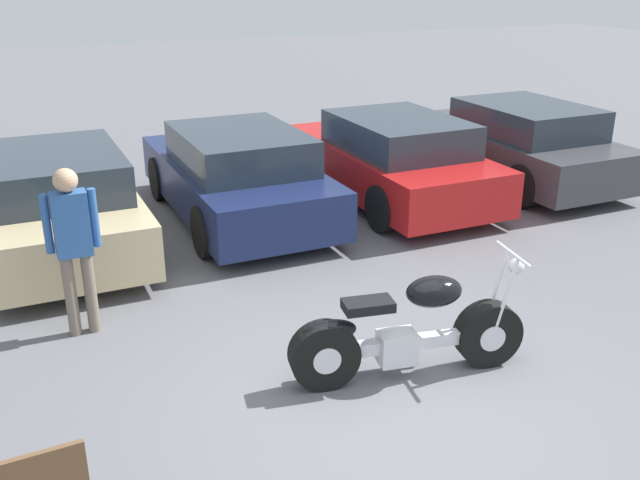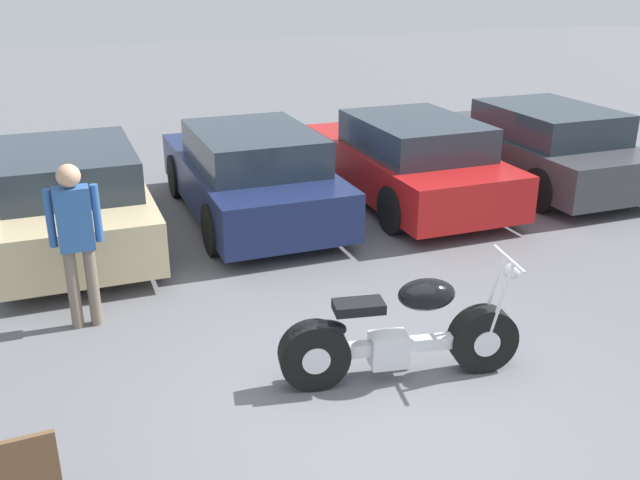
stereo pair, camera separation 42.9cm
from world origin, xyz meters
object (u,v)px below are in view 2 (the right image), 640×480
at_px(parked_car_champagne, 72,196).
at_px(parked_car_red, 408,160).
at_px(person_standing, 76,232).
at_px(parked_car_navy, 251,174).
at_px(parked_car_dark_grey, 539,146).
at_px(motorcycle, 398,336).

xyz_separation_m(parked_car_champagne, parked_car_red, (5.00, 0.03, 0.00)).
xyz_separation_m(parked_car_red, person_standing, (-5.04, -2.54, 0.39)).
xyz_separation_m(parked_car_navy, parked_car_dark_grey, (5.00, -0.10, 0.00)).
bearing_deg(person_standing, parked_car_red, 26.74).
bearing_deg(motorcycle, parked_car_champagne, 118.89).
xyz_separation_m(parked_car_red, parked_car_dark_grey, (2.50, 0.04, 0.00)).
height_order(motorcycle, parked_car_champagne, parked_car_champagne).
relative_size(parked_car_champagne, parked_car_dark_grey, 1.00).
bearing_deg(motorcycle, parked_car_red, 61.67).
bearing_deg(parked_car_navy, person_standing, -133.46).
distance_m(motorcycle, parked_car_dark_grey, 6.81).
bearing_deg(parked_car_dark_grey, parked_car_red, -178.98).
distance_m(parked_car_red, person_standing, 5.66).
relative_size(parked_car_champagne, parked_car_navy, 1.00).
xyz_separation_m(parked_car_navy, parked_car_red, (2.50, -0.14, 0.00)).
height_order(motorcycle, person_standing, person_standing).
height_order(parked_car_navy, person_standing, person_standing).
bearing_deg(parked_car_champagne, parked_car_dark_grey, 0.56).
distance_m(parked_car_navy, parked_car_dark_grey, 5.00).
relative_size(motorcycle, parked_car_red, 0.52).
relative_size(parked_car_navy, parked_car_dark_grey, 1.00).
height_order(parked_car_champagne, parked_car_red, same).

